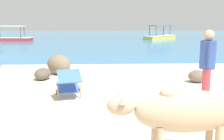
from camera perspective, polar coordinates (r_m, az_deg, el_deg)
The scene contains 10 objects.
sand_beach at distance 4.40m, azimuth -3.04°, elevation -14.19°, with size 18.00×14.00×0.04m, color beige.
water_surface at distance 26.06m, azimuth -2.52°, elevation 6.57°, with size 60.00×36.00×0.03m, color teal.
cow at distance 3.66m, azimuth 14.81°, elevation -8.50°, with size 1.75×0.56×0.99m.
deck_chair_near at distance 6.36m, azimuth -9.11°, elevation -2.60°, with size 0.71×0.88×0.68m.
person_standing at distance 5.92m, azimuth 19.42°, elevation 1.49°, with size 0.32×0.50×1.62m.
shore_rock_medium at distance 8.55m, azimuth -14.38°, elevation -0.80°, with size 0.65×0.46×0.36m, color brown.
shore_rock_small at distance 9.22m, azimuth -11.12°, elevation 1.16°, with size 0.85×0.66×0.68m, color #756651.
shore_rock_flat at distance 8.30m, azimuth 17.62°, elevation -1.25°, with size 0.56×0.44×0.37m, color #6B5B4C.
boat_red at distance 24.66m, azimuth -20.62°, elevation 6.34°, with size 3.78×1.56×1.29m.
boat_yellow at distance 26.24m, azimuth 10.03°, elevation 7.08°, with size 3.54×3.26×1.29m.
Camera 1 is at (0.06, -4.00, 1.87)m, focal length 43.44 mm.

